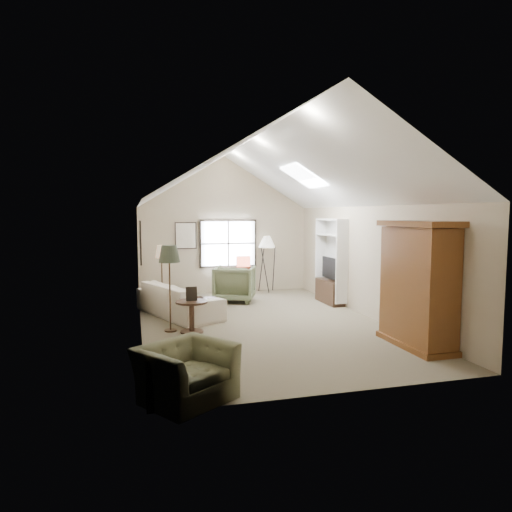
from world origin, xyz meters
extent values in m
cube|color=#736952|center=(0.00, 0.00, 0.00)|extent=(5.00, 8.00, 0.01)
cube|color=tan|center=(0.00, 4.00, 1.25)|extent=(5.00, 0.01, 2.50)
cube|color=tan|center=(0.00, -4.00, 1.25)|extent=(5.00, 0.01, 2.50)
cube|color=tan|center=(-2.50, 0.00, 1.25)|extent=(0.01, 8.00, 2.50)
cube|color=tan|center=(2.50, 0.00, 1.25)|extent=(0.01, 8.00, 2.50)
cube|color=black|center=(0.10, 3.96, 1.45)|extent=(1.72, 0.08, 1.42)
cube|color=black|center=(-2.47, 0.30, 1.75)|extent=(0.68, 0.04, 0.88)
cube|color=black|center=(-1.15, 3.97, 1.70)|extent=(0.62, 0.04, 0.78)
cube|color=brown|center=(2.18, -2.40, 1.10)|extent=(0.60, 1.50, 2.20)
cube|color=white|center=(2.34, 1.60, 1.15)|extent=(0.32, 1.30, 2.10)
cube|color=#382316|center=(2.32, 1.60, 0.30)|extent=(0.34, 1.18, 0.60)
cube|color=black|center=(2.32, 1.60, 0.92)|extent=(0.05, 0.90, 0.55)
imported|color=beige|center=(-1.63, 1.16, 0.37)|extent=(1.88, 2.69, 0.73)
imported|color=#616144|center=(-2.01, -3.70, 0.35)|extent=(1.42, 1.38, 0.70)
imported|color=#636F4D|center=(-0.04, 2.46, 0.48)|extent=(1.33, 1.34, 0.95)
cube|color=#361D16|center=(-1.28, 0.48, 0.24)|extent=(1.01, 0.69, 0.47)
imported|color=#321B14|center=(-1.28, 0.48, 0.50)|extent=(0.26, 0.26, 0.05)
cylinder|color=#372316|center=(-1.53, -0.44, 0.31)|extent=(0.82, 0.82, 0.63)
cube|color=maroon|center=(0.53, 3.70, 0.53)|extent=(0.45, 0.45, 1.07)
camera|label=1|loc=(-2.59, -9.28, 2.33)|focal=32.00mm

